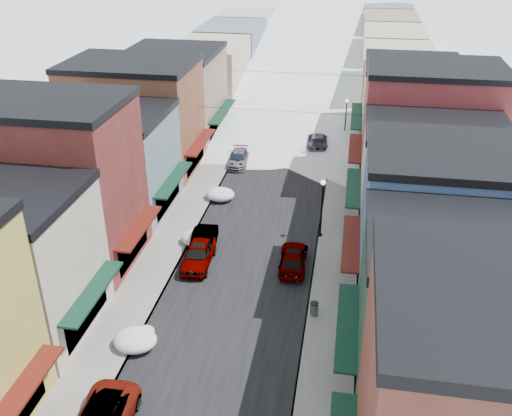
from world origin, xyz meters
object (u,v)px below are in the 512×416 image
at_px(car_dark_hatch, 203,242).
at_px(trash_can, 314,309).
at_px(car_silver_sedan, 198,254).
at_px(streetlamp_near, 322,201).
at_px(car_green_sedan, 294,258).

bearing_deg(car_dark_hatch, trash_can, -39.51).
height_order(car_silver_sedan, streetlamp_near, streetlamp_near).
relative_size(trash_can, streetlamp_near, 0.19).
xyz_separation_m(car_green_sedan, trash_can, (1.97, -5.84, -0.04)).
height_order(car_dark_hatch, streetlamp_near, streetlamp_near).
distance_m(car_silver_sedan, car_green_sedan, 7.11).
xyz_separation_m(car_dark_hatch, trash_can, (9.14, -6.63, -0.16)).
relative_size(car_silver_sedan, car_dark_hatch, 1.04).
distance_m(car_dark_hatch, streetlamp_near, 9.91).
height_order(car_green_sedan, streetlamp_near, streetlamp_near).
bearing_deg(streetlamp_near, car_silver_sedan, -147.47).
xyz_separation_m(car_green_sedan, streetlamp_near, (1.66, 4.54, 2.60)).
height_order(car_silver_sedan, car_green_sedan, car_silver_sedan).
relative_size(car_dark_hatch, trash_can, 5.12).
relative_size(car_silver_sedan, car_green_sedan, 1.24).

